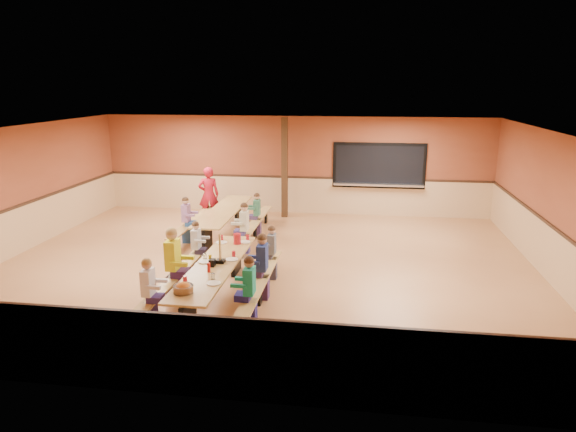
# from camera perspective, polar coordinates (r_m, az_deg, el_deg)

# --- Properties ---
(ground) EXTENTS (12.00, 12.00, 0.00)m
(ground) POSITION_cam_1_polar(r_m,az_deg,el_deg) (11.54, -2.65, -5.55)
(ground) COLOR #966039
(ground) RESTS_ON ground
(room_envelope) EXTENTS (12.04, 10.04, 3.02)m
(room_envelope) POSITION_cam_1_polar(r_m,az_deg,el_deg) (11.32, -2.69, -2.27)
(room_envelope) COLOR brown
(room_envelope) RESTS_ON ground
(kitchen_pass_through) EXTENTS (2.78, 0.28, 1.38)m
(kitchen_pass_through) POSITION_cam_1_polar(r_m,az_deg,el_deg) (15.80, 10.07, 5.32)
(kitchen_pass_through) COLOR black
(kitchen_pass_through) RESTS_ON ground
(structural_post) EXTENTS (0.18, 0.18, 3.00)m
(structural_post) POSITION_cam_1_polar(r_m,az_deg,el_deg) (15.41, -0.38, 5.35)
(structural_post) COLOR #311E10
(structural_post) RESTS_ON ground
(cafeteria_table_main) EXTENTS (1.91, 3.70, 0.74)m
(cafeteria_table_main) POSITION_cam_1_polar(r_m,az_deg,el_deg) (9.61, -8.06, -6.56)
(cafeteria_table_main) COLOR #AC8544
(cafeteria_table_main) RESTS_ON ground
(cafeteria_table_second) EXTENTS (1.91, 3.70, 0.74)m
(cafeteria_table_second) POSITION_cam_1_polar(r_m,az_deg,el_deg) (13.62, -7.10, -0.19)
(cafeteria_table_second) COLOR #AC8544
(cafeteria_table_second) RESTS_ON ground
(seated_child_white_left) EXTENTS (0.35, 0.29, 1.18)m
(seated_child_white_left) POSITION_cam_1_polar(r_m,az_deg,el_deg) (8.90, -15.22, -8.26)
(seated_child_white_left) COLOR white
(seated_child_white_left) RESTS_ON ground
(seated_adult_yellow) EXTENTS (0.45, 0.37, 1.37)m
(seated_adult_yellow) POSITION_cam_1_polar(r_m,az_deg,el_deg) (9.86, -12.64, -5.25)
(seated_adult_yellow) COLOR yellow
(seated_adult_yellow) RESTS_ON ground
(seated_child_grey_left) EXTENTS (0.33, 0.27, 1.13)m
(seated_child_grey_left) POSITION_cam_1_polar(r_m,az_deg,el_deg) (11.11, -10.14, -3.50)
(seated_child_grey_left) COLOR #BCBCBC
(seated_child_grey_left) RESTS_ON ground
(seated_child_teal_right) EXTENTS (0.36, 0.30, 1.20)m
(seated_child_teal_right) POSITION_cam_1_polar(r_m,az_deg,el_deg) (8.64, -4.30, -8.40)
(seated_child_teal_right) COLOR #189072
(seated_child_teal_right) RESTS_ON ground
(seated_child_navy_right) EXTENTS (0.39, 0.32, 1.26)m
(seated_child_navy_right) POSITION_cam_1_polar(r_m,az_deg,el_deg) (9.65, -2.86, -5.68)
(seated_child_navy_right) COLOR navy
(seated_child_navy_right) RESTS_ON ground
(seated_child_char_right) EXTENTS (0.33, 0.27, 1.13)m
(seated_child_char_right) POSITION_cam_1_polar(r_m,az_deg,el_deg) (10.63, -1.80, -4.12)
(seated_child_char_right) COLOR #545860
(seated_child_char_right) RESTS_ON ground
(seated_child_purple_sec) EXTENTS (0.35, 0.29, 1.18)m
(seated_child_purple_sec) POSITION_cam_1_polar(r_m,az_deg,el_deg) (13.28, -11.23, -0.46)
(seated_child_purple_sec) COLOR #90608F
(seated_child_purple_sec) RESTS_ON ground
(seated_child_green_sec) EXTENTS (0.33, 0.27, 1.14)m
(seated_child_green_sec) POSITION_cam_1_polar(r_m,az_deg,el_deg) (13.68, -3.46, 0.15)
(seated_child_green_sec) COLOR #316C52
(seated_child_green_sec) RESTS_ON ground
(seated_child_tan_sec) EXTENTS (0.37, 0.30, 1.21)m
(seated_child_tan_sec) POSITION_cam_1_polar(r_m,az_deg,el_deg) (12.27, -4.85, -1.38)
(seated_child_tan_sec) COLOR beige
(seated_child_tan_sec) RESTS_ON ground
(standing_woman) EXTENTS (0.69, 0.55, 1.64)m
(standing_woman) POSITION_cam_1_polar(r_m,az_deg,el_deg) (15.08, -8.80, 2.34)
(standing_woman) COLOR #A71323
(standing_woman) RESTS_ON ground
(punch_pitcher) EXTENTS (0.16, 0.16, 0.22)m
(punch_pitcher) POSITION_cam_1_polar(r_m,az_deg,el_deg) (10.64, -5.67, -2.54)
(punch_pitcher) COLOR #AF1720
(punch_pitcher) RESTS_ON cafeteria_table_main
(chip_bowl) EXTENTS (0.32, 0.32, 0.15)m
(chip_bowl) POSITION_cam_1_polar(r_m,az_deg,el_deg) (8.37, -11.56, -7.85)
(chip_bowl) COLOR orange
(chip_bowl) RESTS_ON cafeteria_table_main
(napkin_dispenser) EXTENTS (0.10, 0.14, 0.13)m
(napkin_dispenser) POSITION_cam_1_polar(r_m,az_deg,el_deg) (9.44, -8.43, -5.16)
(napkin_dispenser) COLOR black
(napkin_dispenser) RESTS_ON cafeteria_table_main
(condiment_mustard) EXTENTS (0.06, 0.06, 0.17)m
(condiment_mustard) POSITION_cam_1_polar(r_m,az_deg,el_deg) (9.57, -8.66, -4.77)
(condiment_mustard) COLOR yellow
(condiment_mustard) RESTS_ON cafeteria_table_main
(condiment_ketchup) EXTENTS (0.06, 0.06, 0.17)m
(condiment_ketchup) POSITION_cam_1_polar(r_m,az_deg,el_deg) (9.15, -8.80, -5.68)
(condiment_ketchup) COLOR #B2140F
(condiment_ketchup) RESTS_ON cafeteria_table_main
(table_paddle) EXTENTS (0.16, 0.16, 0.56)m
(table_paddle) POSITION_cam_1_polar(r_m,az_deg,el_deg) (9.57, -7.52, -4.40)
(table_paddle) COLOR black
(table_paddle) RESTS_ON cafeteria_table_main
(place_settings) EXTENTS (0.65, 3.30, 0.11)m
(place_settings) POSITION_cam_1_polar(r_m,az_deg,el_deg) (9.52, -8.11, -5.05)
(place_settings) COLOR beige
(place_settings) RESTS_ON cafeteria_table_main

